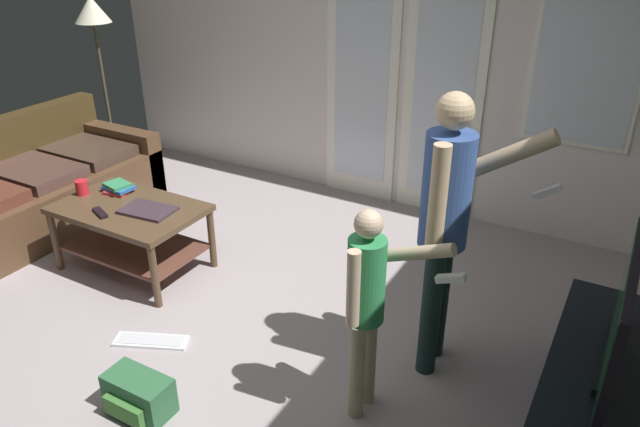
{
  "coord_description": "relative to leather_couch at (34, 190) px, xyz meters",
  "views": [
    {
      "loc": [
        2.13,
        -2.17,
        2.29
      ],
      "look_at": [
        0.69,
        0.37,
        0.82
      ],
      "focal_mm": 33.45,
      "sensor_mm": 36.0,
      "label": 1
    }
  ],
  "objects": [
    {
      "name": "person_child",
      "position": [
        3.26,
        -0.56,
        0.4
      ],
      "size": [
        0.53,
        0.31,
        1.14
      ],
      "color": "tan",
      "rests_on": "ground_plane"
    },
    {
      "name": "book_stack",
      "position": [
        0.99,
        0.02,
        0.24
      ],
      "size": [
        0.21,
        0.19,
        0.07
      ],
      "color": "red",
      "rests_on": "coffee_table"
    },
    {
      "name": "backpack",
      "position": [
        2.27,
        -1.15,
        -0.18
      ],
      "size": [
        0.35,
        0.22,
        0.21
      ],
      "color": "#2E603B",
      "rests_on": "ground_plane"
    },
    {
      "name": "coffee_table",
      "position": [
        1.23,
        -0.13,
        0.07
      ],
      "size": [
        1.01,
        0.64,
        0.49
      ],
      "color": "#503A26",
      "rests_on": "ground_plane"
    },
    {
      "name": "ground_plane",
      "position": [
        2.07,
        -0.53,
        -0.3
      ],
      "size": [
        5.22,
        4.84,
        0.02
      ],
      "primitive_type": "cube",
      "color": "#9D9092"
    },
    {
      "name": "loose_keyboard",
      "position": [
        1.92,
        -0.72,
        -0.27
      ],
      "size": [
        0.45,
        0.3,
        0.02
      ],
      "color": "white",
      "rests_on": "ground_plane"
    },
    {
      "name": "cup_near_edge",
      "position": [
        0.8,
        -0.14,
        0.26
      ],
      "size": [
        0.09,
        0.09,
        0.11
      ],
      "primitive_type": "cylinder",
      "color": "red",
      "rests_on": "coffee_table"
    },
    {
      "name": "wall_back_with_doors",
      "position": [
        2.16,
        1.86,
        1.05
      ],
      "size": [
        5.22,
        0.09,
        2.75
      ],
      "color": "silver",
      "rests_on": "ground_plane"
    },
    {
      "name": "leather_couch",
      "position": [
        0.0,
        0.0,
        0.0
      ],
      "size": [
        0.94,
        1.93,
        0.82
      ],
      "color": "#503723",
      "rests_on": "ground_plane"
    },
    {
      "name": "laptop_closed",
      "position": [
        1.41,
        -0.12,
        0.22
      ],
      "size": [
        0.38,
        0.27,
        0.02
      ],
      "primitive_type": "cube",
      "rotation": [
        0.0,
        0.0,
        0.1
      ],
      "color": "#3C2D36",
      "rests_on": "coffee_table"
    },
    {
      "name": "tv_stand",
      "position": [
        4.3,
        -0.31,
        -0.05
      ],
      "size": [
        0.49,
        1.53,
        0.47
      ],
      "color": "black",
      "rests_on": "ground_plane"
    },
    {
      "name": "person_adult",
      "position": [
        3.44,
        -0.04,
        0.66
      ],
      "size": [
        0.63,
        0.45,
        1.57
      ],
      "color": "#192C2B",
      "rests_on": "ground_plane"
    },
    {
      "name": "floor_lamp",
      "position": [
        -0.33,
        1.16,
        1.13
      ],
      "size": [
        0.32,
        0.32,
        1.65
      ],
      "color": "#34252C",
      "rests_on": "ground_plane"
    },
    {
      "name": "flat_screen_tv",
      "position": [
        4.3,
        -0.3,
        0.49
      ],
      "size": [
        0.08,
        0.98,
        0.6
      ],
      "color": "black",
      "rests_on": "tv_stand"
    },
    {
      "name": "tv_remote_black",
      "position": [
        1.16,
        -0.31,
        0.22
      ],
      "size": [
        0.18,
        0.11,
        0.02
      ],
      "primitive_type": "cube",
      "rotation": [
        0.0,
        0.0,
        -0.39
      ],
      "color": "black",
      "rests_on": "coffee_table"
    }
  ]
}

